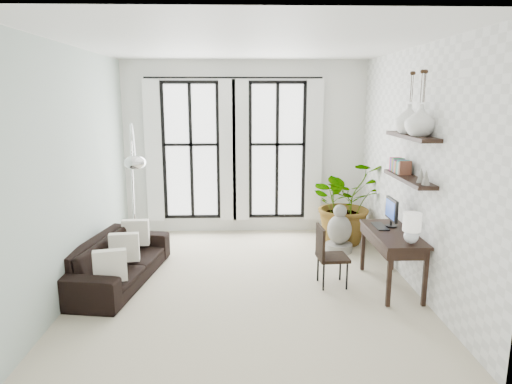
{
  "coord_description": "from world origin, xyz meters",
  "views": [
    {
      "loc": [
        -0.07,
        -6.01,
        2.55
      ],
      "look_at": [
        0.14,
        0.3,
        1.22
      ],
      "focal_mm": 32.0,
      "sensor_mm": 36.0,
      "label": 1
    }
  ],
  "objects_px": {
    "sofa": "(118,260)",
    "desk_chair": "(327,252)",
    "desk": "(394,237)",
    "plant": "(346,202)",
    "buddha": "(339,232)",
    "arc_lamp": "(133,155)"
  },
  "relations": [
    {
      "from": "arc_lamp",
      "to": "desk_chair",
      "type": "bearing_deg",
      "value": -19.73
    },
    {
      "from": "sofa",
      "to": "desk",
      "type": "relative_size",
      "value": 1.61
    },
    {
      "from": "sofa",
      "to": "buddha",
      "type": "height_order",
      "value": "buddha"
    },
    {
      "from": "desk",
      "to": "arc_lamp",
      "type": "xyz_separation_m",
      "value": [
        -3.64,
        1.12,
        0.97
      ]
    },
    {
      "from": "sofa",
      "to": "desk_chair",
      "type": "distance_m",
      "value": 2.91
    },
    {
      "from": "buddha",
      "to": "plant",
      "type": "bearing_deg",
      "value": 67.47
    },
    {
      "from": "plant",
      "to": "desk",
      "type": "relative_size",
      "value": 1.13
    },
    {
      "from": "plant",
      "to": "arc_lamp",
      "type": "distance_m",
      "value": 3.7
    },
    {
      "from": "desk",
      "to": "arc_lamp",
      "type": "bearing_deg",
      "value": 162.88
    },
    {
      "from": "plant",
      "to": "desk_chair",
      "type": "distance_m",
      "value": 2.02
    },
    {
      "from": "plant",
      "to": "desk",
      "type": "distance_m",
      "value": 2.02
    },
    {
      "from": "sofa",
      "to": "desk_chair",
      "type": "xyz_separation_m",
      "value": [
        2.89,
        -0.23,
        0.17
      ]
    },
    {
      "from": "buddha",
      "to": "desk",
      "type": "bearing_deg",
      "value": -75.64
    },
    {
      "from": "plant",
      "to": "buddha",
      "type": "height_order",
      "value": "plant"
    },
    {
      "from": "plant",
      "to": "arc_lamp",
      "type": "height_order",
      "value": "arc_lamp"
    },
    {
      "from": "arc_lamp",
      "to": "desk",
      "type": "bearing_deg",
      "value": -17.12
    },
    {
      "from": "desk",
      "to": "desk_chair",
      "type": "height_order",
      "value": "desk"
    },
    {
      "from": "desk",
      "to": "plant",
      "type": "bearing_deg",
      "value": 95.28
    },
    {
      "from": "desk",
      "to": "desk_chair",
      "type": "distance_m",
      "value": 0.9
    },
    {
      "from": "plant",
      "to": "desk_chair",
      "type": "height_order",
      "value": "plant"
    },
    {
      "from": "desk_chair",
      "to": "sofa",
      "type": "bearing_deg",
      "value": 171.37
    },
    {
      "from": "desk",
      "to": "buddha",
      "type": "bearing_deg",
      "value": 104.36
    }
  ]
}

